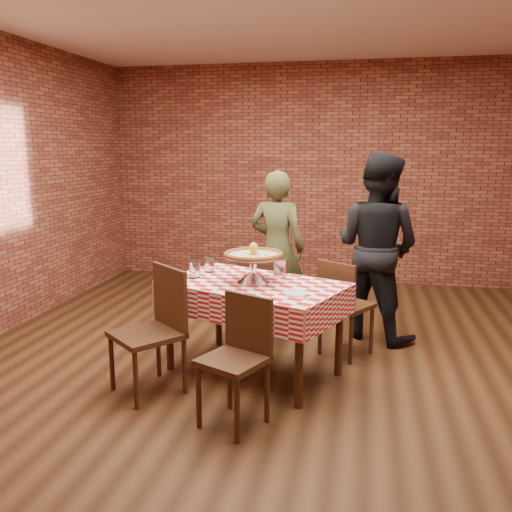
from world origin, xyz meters
name	(u,v)px	position (x,y,z in m)	size (l,w,h in m)	color
ground	(273,363)	(0.00, 0.00, 0.00)	(6.00, 6.00, 0.00)	black
back_wall	(312,174)	(0.00, 3.00, 1.45)	(5.50, 5.50, 0.00)	maroon
table	(253,328)	(-0.13, -0.21, 0.38)	(1.37, 0.82, 0.75)	#452814
tablecloth	(253,297)	(-0.13, -0.21, 0.64)	(1.41, 0.86, 0.24)	red
pizza_stand	(253,269)	(-0.13, -0.19, 0.86)	(0.47, 0.47, 0.21)	silver
pizza	(253,255)	(-0.13, -0.19, 0.97)	(0.47, 0.47, 0.03)	beige
lemon	(253,248)	(-0.13, -0.19, 1.03)	(0.07, 0.07, 0.10)	yellow
water_glass_left	(195,270)	(-0.63, -0.15, 0.82)	(0.08, 0.08, 0.13)	white
water_glass_right	(209,264)	(-0.57, 0.06, 0.82)	(0.08, 0.08, 0.13)	white
side_plate	(296,293)	(0.25, -0.49, 0.76)	(0.17, 0.17, 0.01)	white
sweetener_packet_a	(303,298)	(0.31, -0.59, 0.76)	(0.05, 0.04, 0.01)	white
sweetener_packet_b	(307,298)	(0.34, -0.58, 0.76)	(0.05, 0.04, 0.01)	white
condiment_caddy	(281,268)	(0.05, 0.05, 0.83)	(0.10, 0.08, 0.14)	silver
chair_near_left	(146,332)	(-0.83, -0.72, 0.47)	(0.45, 0.45, 0.94)	#452814
chair_near_right	(233,364)	(-0.08, -1.07, 0.43)	(0.38, 0.38, 0.86)	#452814
chair_far_left	(267,292)	(-0.17, 0.63, 0.45)	(0.42, 0.42, 0.90)	#452814
chair_far_right	(347,307)	(0.59, 0.33, 0.43)	(0.38, 0.38, 0.86)	#452814
diner_olive	(277,248)	(-0.16, 1.10, 0.79)	(0.58, 0.38, 1.59)	#4B4F2C
diner_black	(377,247)	(0.84, 0.86, 0.88)	(0.86, 0.67, 1.76)	black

